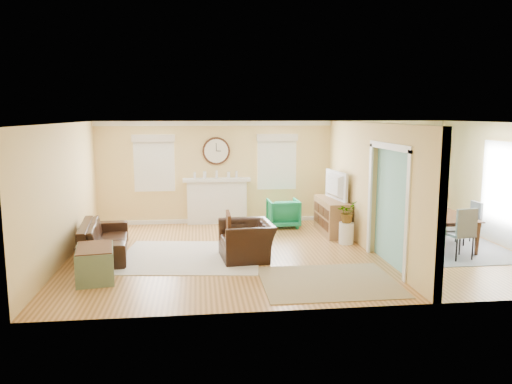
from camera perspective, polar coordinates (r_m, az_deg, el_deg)
floor at (r=10.24m, az=4.68°, el=-6.83°), size 9.00×9.00×0.00m
wall_back at (r=12.89m, az=2.14°, el=2.34°), size 9.00×0.02×2.60m
wall_front at (r=7.10m, az=9.58°, el=-3.17°), size 9.00×0.02×2.60m
wall_left at (r=10.09m, az=-21.14°, el=-0.08°), size 0.02×6.00×2.60m
wall_right at (r=11.72m, az=26.89°, el=0.72°), size 0.02×6.00×2.60m
ceiling at (r=9.86m, az=4.87°, el=7.88°), size 9.00×6.00×0.02m
partition at (r=10.63m, az=12.49°, el=1.05°), size 0.17×6.00×2.60m
fireplace at (r=12.73m, az=-4.49°, el=-0.96°), size 1.70×0.30×1.17m
wall_clock at (r=12.67m, az=-4.57°, el=4.70°), size 0.70×0.07×0.70m
window_left at (r=12.71m, az=-11.57°, el=3.70°), size 1.05×0.13×1.42m
window_right at (r=12.82m, az=2.40°, el=3.91°), size 1.05×0.13×1.42m
french_doors at (r=11.72m, az=26.64°, el=-0.25°), size 0.06×1.70×2.20m
pendant at (r=10.88m, az=20.59°, el=5.34°), size 0.30×0.30×0.55m
rug_cream at (r=9.94m, az=-7.54°, el=-7.32°), size 2.97×2.66×0.01m
rug_jute at (r=8.53m, az=8.31°, el=-10.10°), size 2.23×1.82×0.01m
rug_grey at (r=11.43m, az=19.85°, el=-5.64°), size 2.53×3.16×0.01m
sofa at (r=10.37m, az=-16.95°, el=-5.13°), size 1.12×2.32×0.65m
eames_chair at (r=9.66m, az=-1.07°, el=-5.56°), size 1.06×1.19×0.72m
green_chair at (r=12.36m, az=3.14°, el=-2.42°), size 0.77×0.79×0.70m
trunk at (r=8.93m, az=-17.90°, el=-7.73°), size 0.75×1.06×0.56m
credenza at (r=11.85m, az=8.64°, el=-2.75°), size 0.52×1.52×0.80m
tv at (r=11.72m, az=8.64°, el=0.76°), size 0.30×1.17×0.67m
garden_stool at (r=10.95m, az=10.28°, el=-4.65°), size 0.32×0.32×0.47m
potted_plant at (r=10.85m, az=10.35°, el=-2.27°), size 0.55×0.55×0.46m
dining_table at (r=11.35m, az=19.94°, el=-3.98°), size 1.13×1.98×0.69m
dining_chair_n at (r=12.23m, az=17.79°, el=-2.22°), size 0.46×0.46×0.86m
dining_chair_s at (r=10.35m, az=22.22°, el=-3.87°), size 0.52×0.52×1.02m
dining_chair_w at (r=11.12m, az=17.20°, el=-2.81°), size 0.54×0.54×1.00m
dining_chair_e at (r=11.58m, az=23.08°, el=-2.91°), size 0.41×0.41×0.92m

